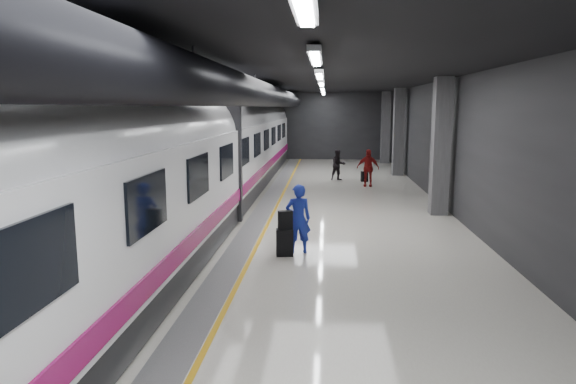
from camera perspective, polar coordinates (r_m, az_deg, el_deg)
name	(u,v)px	position (r m, az deg, el deg)	size (l,w,h in m)	color
ground	(299,225)	(15.57, 1.20, -3.70)	(40.00, 40.00, 0.00)	beige
platform_hall	(292,107)	(16.14, 0.40, 9.43)	(10.02, 40.02, 4.51)	black
train	(191,156)	(15.74, -10.68, 3.92)	(3.05, 38.00, 4.05)	black
traveler_main	(298,219)	(12.47, 1.14, -3.00)	(0.62, 0.41, 1.70)	#1E17AE
suitcase_main	(285,242)	(12.35, -0.38, -5.63)	(0.40, 0.25, 0.65)	black
shoulder_bag	(285,220)	(12.24, -0.30, -3.13)	(0.33, 0.18, 0.44)	black
traveler_far_a	(338,165)	(25.07, 5.59, 3.02)	(0.74, 0.58, 1.52)	black
traveler_far_b	(368,168)	(23.33, 8.86, 2.67)	(0.98, 0.41, 1.68)	maroon
suitcase_far	(364,176)	(24.91, 8.49, 1.73)	(0.34, 0.22, 0.49)	black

